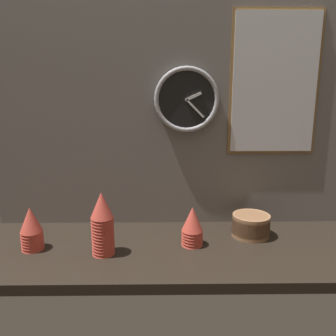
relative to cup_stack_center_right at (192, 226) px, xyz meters
The scene contains 8 objects.
ground_plane 12.46cm from the cup_stack_center_right, behind, with size 160.00×56.00×4.00cm, color black.
wall_tiled_back 51.81cm from the cup_stack_center_right, 105.98° to the left, with size 160.00×3.00×105.00cm.
cup_stack_center_right is the anchor object (origin of this frame).
cup_stack_center_left 35.49cm from the cup_stack_center_right, 168.21° to the right, with size 8.69×8.69×24.61cm.
cup_stack_far_left 63.05cm from the cup_stack_center_right, behind, with size 8.69×8.69×17.30cm.
bowl_stack_right 27.31cm from the cup_stack_center_right, 18.37° to the left, with size 15.92×15.92×9.49cm.
wall_clock 53.71cm from the cup_stack_center_right, 93.60° to the left, with size 28.05×2.70×28.05cm.
menu_board 70.32cm from the cup_stack_center_right, 32.78° to the left, with size 38.50×1.32×61.01cm.
Camera 1 is at (-4.26, -131.47, 63.64)cm, focal length 38.00 mm.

